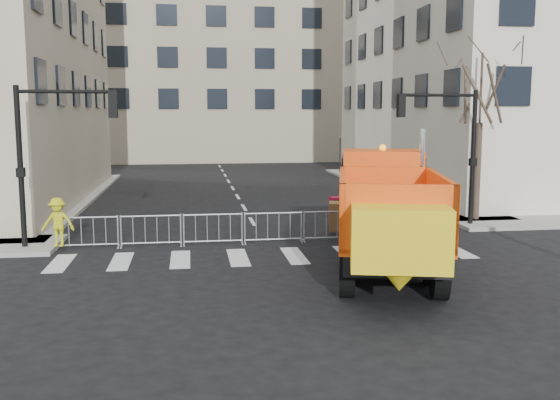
{
  "coord_description": "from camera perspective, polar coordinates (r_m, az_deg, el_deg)",
  "views": [
    {
      "loc": [
        -2.55,
        -13.68,
        4.49
      ],
      "look_at": [
        -0.2,
        2.5,
        2.22
      ],
      "focal_mm": 40.0,
      "sensor_mm": 36.0,
      "label": 1
    }
  ],
  "objects": [
    {
      "name": "ground",
      "position": [
        14.62,
        2.23,
        -10.0
      ],
      "size": [
        120.0,
        120.0,
        0.0
      ],
      "primitive_type": "plane",
      "color": "black",
      "rests_on": "ground"
    },
    {
      "name": "sidewalk_back",
      "position": [
        22.75,
        -1.67,
        -3.3
      ],
      "size": [
        64.0,
        5.0,
        0.15
      ],
      "primitive_type": "cube",
      "color": "gray",
      "rests_on": "ground"
    },
    {
      "name": "building_far",
      "position": [
        66.15,
        -6.2,
        14.37
      ],
      "size": [
        30.0,
        18.0,
        24.0
      ],
      "primitive_type": "cube",
      "color": "gray",
      "rests_on": "ground"
    },
    {
      "name": "traffic_light_left",
      "position": [
        21.94,
        -22.64,
        2.61
      ],
      "size": [
        0.18,
        0.18,
        5.4
      ],
      "primitive_type": "cylinder",
      "color": "black",
      "rests_on": "ground"
    },
    {
      "name": "traffic_light_right",
      "position": [
        25.74,
        17.22,
        3.55
      ],
      "size": [
        0.18,
        0.18,
        5.4
      ],
      "primitive_type": "cylinder",
      "color": "black",
      "rests_on": "ground"
    },
    {
      "name": "crowd_barriers",
      "position": [
        21.71,
        -3.37,
        -2.57
      ],
      "size": [
        12.6,
        0.6,
        1.1
      ],
      "primitive_type": null,
      "color": "#9EA0A5",
      "rests_on": "ground"
    },
    {
      "name": "street_tree",
      "position": [
        26.89,
        17.75,
        5.95
      ],
      "size": [
        3.0,
        3.0,
        7.5
      ],
      "primitive_type": null,
      "color": "#382B21",
      "rests_on": "ground"
    },
    {
      "name": "plow_truck",
      "position": [
        17.81,
        9.73,
        -0.91
      ],
      "size": [
        5.18,
        10.79,
        4.05
      ],
      "rotation": [
        0.0,
        0.0,
        1.33
      ],
      "color": "black",
      "rests_on": "ground"
    },
    {
      "name": "cop_a",
      "position": [
        22.36,
        12.17,
        -1.34
      ],
      "size": [
        0.84,
        0.81,
        1.94
      ],
      "primitive_type": "imported",
      "rotation": [
        0.0,
        0.0,
        3.82
      ],
      "color": "black",
      "rests_on": "ground"
    },
    {
      "name": "cop_b",
      "position": [
        21.79,
        7.4,
        -1.82
      ],
      "size": [
        0.94,
        0.81,
        1.67
      ],
      "primitive_type": "imported",
      "rotation": [
        0.0,
        0.0,
        2.91
      ],
      "color": "black",
      "rests_on": "ground"
    },
    {
      "name": "cop_c",
      "position": [
        22.3,
        11.61,
        -1.56
      ],
      "size": [
        0.96,
        1.1,
        1.78
      ],
      "primitive_type": "imported",
      "rotation": [
        0.0,
        0.0,
        4.09
      ],
      "color": "black",
      "rests_on": "ground"
    },
    {
      "name": "worker",
      "position": [
        21.76,
        -19.65,
        -1.91
      ],
      "size": [
        1.09,
        0.68,
        1.62
      ],
      "primitive_type": "imported",
      "rotation": [
        0.0,
        0.0,
        -0.08
      ],
      "color": "gold",
      "rests_on": "sidewalk_back"
    },
    {
      "name": "newspaper_box",
      "position": [
        24.64,
        5.15,
        -0.98
      ],
      "size": [
        0.52,
        0.48,
        1.1
      ],
      "primitive_type": "cube",
      "rotation": [
        0.0,
        0.0,
        0.2
      ],
      "color": "red",
      "rests_on": "sidewalk_back"
    }
  ]
}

